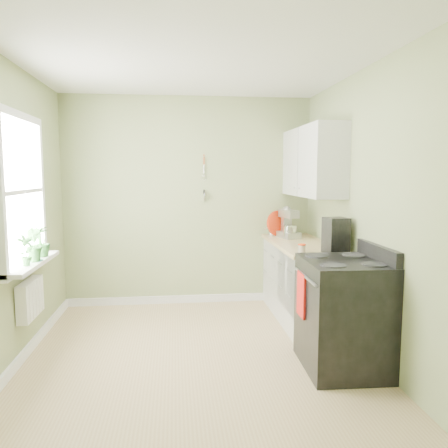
{
  "coord_description": "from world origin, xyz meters",
  "views": [
    {
      "loc": [
        -0.18,
        -3.9,
        1.72
      ],
      "look_at": [
        0.32,
        0.55,
        1.2
      ],
      "focal_mm": 35.0,
      "sensor_mm": 36.0,
      "label": 1
    }
  ],
  "objects": [
    {
      "name": "floor",
      "position": [
        0.0,
        0.0,
        -0.01
      ],
      "size": [
        3.2,
        3.6,
        0.02
      ],
      "primitive_type": "cube",
      "color": "tan",
      "rests_on": "ground"
    },
    {
      "name": "ceiling",
      "position": [
        0.0,
        0.0,
        2.71
      ],
      "size": [
        3.2,
        3.6,
        0.02
      ],
      "primitive_type": "cube",
      "color": "white",
      "rests_on": "wall_back"
    },
    {
      "name": "wall_back",
      "position": [
        0.0,
        1.81,
        1.35
      ],
      "size": [
        3.2,
        0.02,
        2.7
      ],
      "primitive_type": "cube",
      "color": "#97A26F",
      "rests_on": "floor"
    },
    {
      "name": "wall_left",
      "position": [
        -1.61,
        0.0,
        1.35
      ],
      "size": [
        0.02,
        3.6,
        2.7
      ],
      "primitive_type": "cube",
      "color": "#97A26F",
      "rests_on": "floor"
    },
    {
      "name": "wall_right",
      "position": [
        1.61,
        0.0,
        1.35
      ],
      "size": [
        0.02,
        3.6,
        2.7
      ],
      "primitive_type": "cube",
      "color": "#97A26F",
      "rests_on": "floor"
    },
    {
      "name": "base_cabinets",
      "position": [
        1.3,
        1.0,
        0.43
      ],
      "size": [
        0.6,
        1.6,
        0.87
      ],
      "primitive_type": "cube",
      "color": "white",
      "rests_on": "floor"
    },
    {
      "name": "countertop",
      "position": [
        1.29,
        1.0,
        0.89
      ],
      "size": [
        0.64,
        1.6,
        0.04
      ],
      "primitive_type": "cube",
      "color": "#D1B780",
      "rests_on": "base_cabinets"
    },
    {
      "name": "upper_cabinets",
      "position": [
        1.43,
        1.1,
        1.85
      ],
      "size": [
        0.35,
        1.4,
        0.8
      ],
      "primitive_type": "cube",
      "color": "white",
      "rests_on": "wall_right"
    },
    {
      "name": "window",
      "position": [
        -1.58,
        0.3,
        1.55
      ],
      "size": [
        0.06,
        1.14,
        1.44
      ],
      "color": "white",
      "rests_on": "wall_left"
    },
    {
      "name": "window_sill",
      "position": [
        -1.51,
        0.3,
        0.88
      ],
      "size": [
        0.18,
        1.14,
        0.04
      ],
      "primitive_type": "cube",
      "color": "white",
      "rests_on": "wall_left"
    },
    {
      "name": "radiator",
      "position": [
        -1.54,
        0.25,
        0.55
      ],
      "size": [
        0.12,
        0.5,
        0.35
      ],
      "primitive_type": "cube",
      "color": "white",
      "rests_on": "wall_left"
    },
    {
      "name": "wall_utensils",
      "position": [
        0.2,
        1.78,
        1.56
      ],
      "size": [
        0.02,
        0.14,
        0.58
      ],
      "color": "#D1B780",
      "rests_on": "wall_back"
    },
    {
      "name": "stove",
      "position": [
        1.28,
        -0.33,
        0.49
      ],
      "size": [
        0.72,
        0.81,
        1.1
      ],
      "color": "black",
      "rests_on": "floor"
    },
    {
      "name": "stand_mixer",
      "position": [
        1.24,
        1.42,
        1.08
      ],
      "size": [
        0.27,
        0.35,
        0.39
      ],
      "color": "#B2B2B7",
      "rests_on": "countertop"
    },
    {
      "name": "kettle",
      "position": [
        1.1,
        1.7,
        1.0
      ],
      "size": [
        0.18,
        0.11,
        0.18
      ],
      "color": "silver",
      "rests_on": "countertop"
    },
    {
      "name": "coffee_maker",
      "position": [
        1.43,
        0.3,
        1.08
      ],
      "size": [
        0.23,
        0.25,
        0.37
      ],
      "color": "black",
      "rests_on": "countertop"
    },
    {
      "name": "red_tray",
      "position": [
        1.14,
        1.6,
        1.07
      ],
      "size": [
        0.33,
        0.17,
        0.33
      ],
      "primitive_type": "cylinder",
      "rotation": [
        1.45,
        0.0,
        0.38
      ],
      "color": "red",
      "rests_on": "countertop"
    },
    {
      "name": "jar",
      "position": [
        1.11,
        0.41,
        0.95
      ],
      "size": [
        0.08,
        0.08,
        0.09
      ],
      "color": "beige",
      "rests_on": "countertop"
    },
    {
      "name": "plant_a",
      "position": [
        -1.5,
        0.07,
        1.04
      ],
      "size": [
        0.17,
        0.18,
        0.28
      ],
      "primitive_type": "imported",
      "rotation": [
        0.0,
        0.0,
        0.98
      ],
      "color": "#2E682B",
      "rests_on": "window_sill"
    },
    {
      "name": "plant_b",
      "position": [
        -1.5,
        0.28,
        1.06
      ],
      "size": [
        0.22,
        0.22,
        0.32
      ],
      "primitive_type": "imported",
      "rotation": [
        0.0,
        0.0,
        2.42
      ],
      "color": "#2E682B",
      "rests_on": "window_sill"
    },
    {
      "name": "plant_c",
      "position": [
        -1.5,
        0.52,
        1.05
      ],
      "size": [
        0.22,
        0.22,
        0.3
      ],
      "primitive_type": "imported",
      "rotation": [
        0.0,
        0.0,
        4.27
      ],
      "color": "#2E682B",
      "rests_on": "window_sill"
    }
  ]
}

